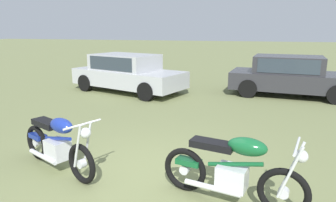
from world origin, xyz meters
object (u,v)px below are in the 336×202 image
(motorcycle_blue, at_px, (57,144))
(car_silver, at_px, (127,71))
(car_charcoal, at_px, (290,74))
(motorcycle_green, at_px, (233,170))

(motorcycle_blue, xyz_separation_m, car_silver, (-1.63, 6.49, 0.31))
(car_silver, distance_m, car_charcoal, 5.98)
(motorcycle_blue, distance_m, motorcycle_green, 2.90)
(car_charcoal, bearing_deg, car_silver, -165.18)
(motorcycle_blue, height_order, car_silver, car_silver)
(motorcycle_blue, height_order, motorcycle_green, same)
(motorcycle_blue, relative_size, car_charcoal, 0.44)
(motorcycle_blue, bearing_deg, motorcycle_green, 20.08)
(motorcycle_blue, relative_size, motorcycle_green, 0.95)
(motorcycle_blue, bearing_deg, car_silver, 127.38)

